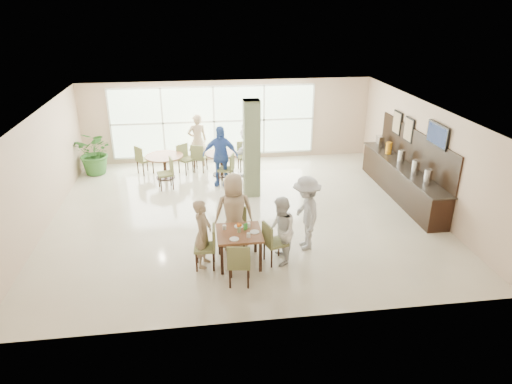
{
  "coord_description": "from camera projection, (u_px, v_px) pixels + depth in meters",
  "views": [
    {
      "loc": [
        -1.14,
        -11.08,
        5.37
      ],
      "look_at": [
        0.2,
        -1.2,
        1.1
      ],
      "focal_mm": 32.0,
      "sensor_mm": 36.0,
      "label": 1
    }
  ],
  "objects": [
    {
      "name": "main_table",
      "position": [
        239.0,
        236.0,
        9.76
      ],
      "size": [
        0.96,
        0.96,
        0.75
      ],
      "color": "brown",
      "rests_on": "ground"
    },
    {
      "name": "tabletop_clutter",
      "position": [
        241.0,
        229.0,
        9.71
      ],
      "size": [
        0.77,
        0.76,
        0.21
      ],
      "color": "white",
      "rests_on": "main_table"
    },
    {
      "name": "teen_standing",
      "position": [
        306.0,
        213.0,
        10.3
      ],
      "size": [
        0.67,
        1.14,
        1.75
      ],
      "primitive_type": "imported",
      "rotation": [
        0.0,
        0.0,
        -1.55
      ],
      "color": "#B7B7BA",
      "rests_on": "ground"
    },
    {
      "name": "framed_art_a",
      "position": [
        409.0,
        130.0,
        13.14
      ],
      "size": [
        0.05,
        0.55,
        0.7
      ],
      "color": "black",
      "rests_on": "ground"
    },
    {
      "name": "column",
      "position": [
        252.0,
        149.0,
        12.93
      ],
      "size": [
        0.45,
        0.45,
        2.8
      ],
      "primitive_type": "cube",
      "color": "#64714F",
      "rests_on": "ground"
    },
    {
      "name": "chairs_main_table",
      "position": [
        239.0,
        245.0,
        9.78
      ],
      "size": [
        2.04,
        1.97,
        0.95
      ],
      "color": "olive",
      "rests_on": "ground"
    },
    {
      "name": "adult_b",
      "position": [
        247.0,
        149.0,
        14.73
      ],
      "size": [
        1.13,
        1.7,
        1.69
      ],
      "primitive_type": "imported",
      "rotation": [
        0.0,
        0.0,
        -1.88
      ],
      "color": "white",
      "rests_on": "ground"
    },
    {
      "name": "potted_plant",
      "position": [
        96.0,
        152.0,
        14.78
      ],
      "size": [
        1.68,
        1.68,
        1.47
      ],
      "primitive_type": "imported",
      "rotation": [
        0.0,
        0.0,
        -0.33
      ],
      "color": "#336D2B",
      "rests_on": "ground"
    },
    {
      "name": "window_bank",
      "position": [
        214.0,
        122.0,
        15.79
      ],
      "size": [
        7.0,
        0.04,
        7.0
      ],
      "color": "silver",
      "rests_on": "ground"
    },
    {
      "name": "round_table_right",
      "position": [
        221.0,
        159.0,
        14.74
      ],
      "size": [
        1.05,
        1.05,
        0.75
      ],
      "color": "brown",
      "rests_on": "ground"
    },
    {
      "name": "teen_right",
      "position": [
        281.0,
        231.0,
        9.73
      ],
      "size": [
        0.63,
        0.78,
        1.53
      ],
      "primitive_type": "imported",
      "rotation": [
        0.0,
        0.0,
        -1.64
      ],
      "color": "white",
      "rests_on": "ground"
    },
    {
      "name": "ground",
      "position": [
        243.0,
        212.0,
        12.34
      ],
      "size": [
        10.0,
        10.0,
        0.0
      ],
      "primitive_type": "plane",
      "color": "beige",
      "rests_on": "ground"
    },
    {
      "name": "room_shell",
      "position": [
        242.0,
        153.0,
        11.67
      ],
      "size": [
        10.0,
        10.0,
        10.0
      ],
      "color": "white",
      "rests_on": "ground"
    },
    {
      "name": "buffet_counter",
      "position": [
        402.0,
        178.0,
        13.17
      ],
      "size": [
        0.64,
        4.7,
        1.95
      ],
      "color": "black",
      "rests_on": "ground"
    },
    {
      "name": "adult_a",
      "position": [
        220.0,
        156.0,
        13.84
      ],
      "size": [
        1.2,
        0.85,
        1.86
      ],
      "primitive_type": "imported",
      "rotation": [
        0.0,
        0.0,
        -0.23
      ],
      "color": "#3B5FB3",
      "rests_on": "ground"
    },
    {
      "name": "chairs_table_left",
      "position": [
        165.0,
        164.0,
        14.51
      ],
      "size": [
        1.98,
        1.98,
        0.95
      ],
      "color": "olive",
      "rests_on": "ground"
    },
    {
      "name": "adult_standing",
      "position": [
        197.0,
        141.0,
        15.4
      ],
      "size": [
        0.73,
        0.55,
        1.81
      ],
      "primitive_type": "imported",
      "rotation": [
        0.0,
        0.0,
        3.33
      ],
      "color": "tan",
      "rests_on": "ground"
    },
    {
      "name": "wall_tv",
      "position": [
        438.0,
        135.0,
        11.56
      ],
      "size": [
        0.06,
        1.0,
        0.58
      ],
      "color": "black",
      "rests_on": "ground"
    },
    {
      "name": "teen_left",
      "position": [
        203.0,
        233.0,
        9.64
      ],
      "size": [
        0.51,
        0.64,
        1.53
      ],
      "primitive_type": "imported",
      "rotation": [
        0.0,
        0.0,
        1.28
      ],
      "color": "tan",
      "rests_on": "ground"
    },
    {
      "name": "framed_art_b",
      "position": [
        397.0,
        123.0,
        13.86
      ],
      "size": [
        0.05,
        0.55,
        0.7
      ],
      "color": "black",
      "rests_on": "ground"
    },
    {
      "name": "teen_far",
      "position": [
        234.0,
        212.0,
        10.27
      ],
      "size": [
        0.9,
        0.51,
        1.82
      ],
      "primitive_type": "imported",
      "rotation": [
        0.0,
        0.0,
        3.17
      ],
      "color": "tan",
      "rests_on": "ground"
    },
    {
      "name": "round_table_left",
      "position": [
        164.0,
        160.0,
        14.5
      ],
      "size": [
        1.2,
        1.2,
        0.75
      ],
      "color": "brown",
      "rests_on": "ground"
    },
    {
      "name": "chairs_table_right",
      "position": [
        223.0,
        161.0,
        14.79
      ],
      "size": [
        2.04,
        1.79,
        0.95
      ],
      "color": "olive",
      "rests_on": "ground"
    }
  ]
}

